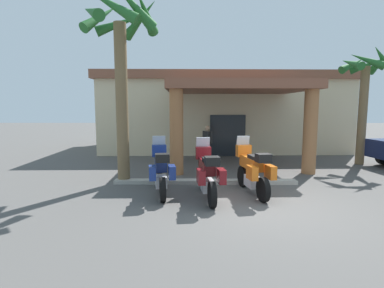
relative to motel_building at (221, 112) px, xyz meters
name	(u,v)px	position (x,y,z in m)	size (l,w,h in m)	color
ground_plane	(259,204)	(0.11, -10.88, -2.22)	(80.00, 80.00, 0.00)	#514F4C
motel_building	(221,112)	(0.00, 0.00, 0.00)	(14.00, 11.61, 4.35)	beige
motorcycle_blue	(161,170)	(-2.53, -9.94, -1.52)	(0.86, 2.20, 1.61)	black
motorcycle_maroon	(207,174)	(-1.21, -10.38, -1.52)	(0.77, 2.21, 1.61)	black
motorcycle_orange	(253,170)	(0.11, -9.92, -1.52)	(0.89, 2.20, 1.61)	black
pedestrian	(207,141)	(-1.00, -5.00, -1.25)	(0.43, 0.37, 1.67)	#3F334C
palm_tree_roadside	(121,45)	(-3.90, -8.60, 2.22)	(2.64, 2.63, 6.13)	brown
palm_tree_near_portico	(365,81)	(5.71, -5.26, 1.38)	(2.04, 2.17, 5.01)	brown
curb_strip	(205,182)	(-1.21, -8.74, -2.16)	(5.96, 0.36, 0.12)	#ADA89E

